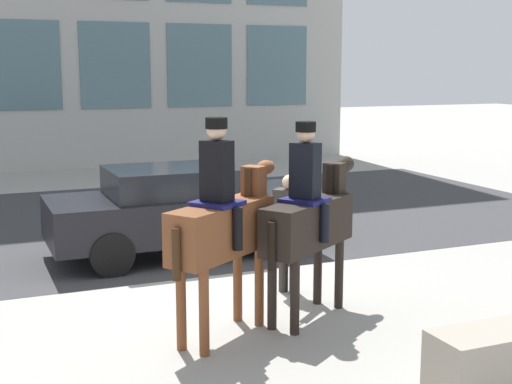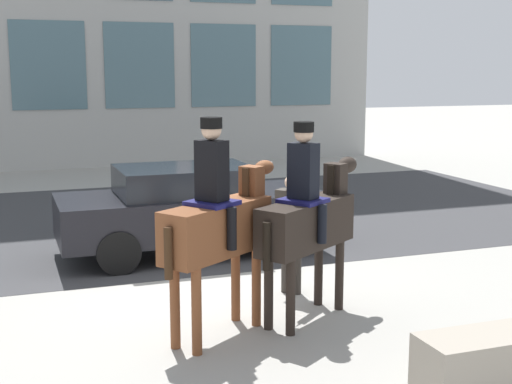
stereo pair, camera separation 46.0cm
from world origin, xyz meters
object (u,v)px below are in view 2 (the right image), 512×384
object	(u,v)px
mounted_horse_companion	(308,218)
pedestrian_bystander	(292,225)
street_car_near_lane	(190,208)
mounted_horse_lead	(218,223)

from	to	relation	value
mounted_horse_companion	pedestrian_bystander	bearing A→B (deg)	45.17
pedestrian_bystander	street_car_near_lane	world-z (taller)	pedestrian_bystander
street_car_near_lane	pedestrian_bystander	bearing A→B (deg)	-73.06
mounted_horse_lead	street_car_near_lane	world-z (taller)	mounted_horse_lead
mounted_horse_lead	street_car_near_lane	xyz separation A→B (m)	(0.61, 3.66, -0.54)
mounted_horse_companion	pedestrian_bystander	size ratio (longest dim) A/B	1.48
mounted_horse_companion	street_car_near_lane	xyz separation A→B (m)	(-0.57, 3.46, -0.48)
mounted_horse_lead	pedestrian_bystander	world-z (taller)	mounted_horse_lead
mounted_horse_lead	mounted_horse_companion	xyz separation A→B (m)	(1.18, 0.19, -0.06)
mounted_horse_companion	street_car_near_lane	world-z (taller)	mounted_horse_companion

